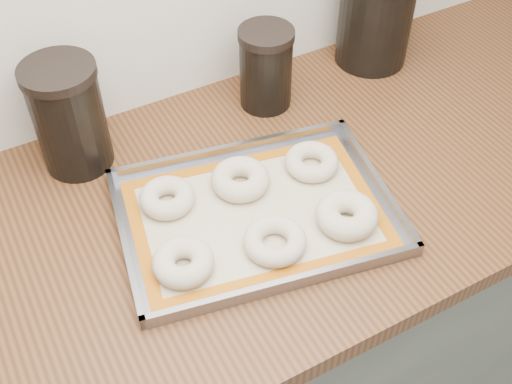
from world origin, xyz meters
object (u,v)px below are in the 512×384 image
canister_mid (266,68)px  bagel_back_left (167,198)px  canister_left (69,117)px  bagel_back_mid (240,179)px  bagel_front_left (183,262)px  bagel_front_mid (275,241)px  canister_right (376,14)px  bagel_front_right (347,215)px  bagel_back_right (312,162)px  baking_tray (256,214)px

canister_mid → bagel_back_left: bearing=-149.2°
canister_left → canister_mid: 0.39m
bagel_back_mid → canister_left: canister_left is taller
bagel_front_left → bagel_front_mid: bagel_front_left is taller
canister_left → canister_mid: bearing=-1.8°
canister_left → canister_right: size_ratio=0.95×
bagel_front_right → bagel_back_left: bagel_front_right is taller
bagel_front_right → bagel_back_right: bearing=81.9°
bagel_back_mid → bagel_front_left: bearing=-143.8°
bagel_back_right → bagel_front_right: bearing=-98.1°
bagel_front_mid → bagel_front_right: size_ratio=0.98×
baking_tray → canister_right: size_ratio=2.35×
bagel_front_right → canister_left: 0.51m
bagel_back_mid → canister_right: 0.50m
canister_left → canister_right: canister_right is taller
bagel_back_left → canister_left: canister_left is taller
bagel_front_left → canister_mid: (0.32, 0.32, 0.06)m
bagel_front_right → canister_left: canister_left is taller
bagel_front_left → canister_right: canister_right is taller
bagel_front_left → bagel_back_right: 0.32m
bagel_front_mid → bagel_back_right: size_ratio=1.05×
bagel_front_mid → bagel_back_mid: size_ratio=0.99×
baking_tray → bagel_back_left: (-0.12, 0.09, 0.01)m
bagel_back_left → bagel_back_right: 0.27m
bagel_back_mid → canister_mid: size_ratio=0.62×
canister_right → bagel_front_right: bearing=-130.3°
bagel_back_left → bagel_front_left: bearing=-103.1°
bagel_front_mid → bagel_back_mid: bagel_back_mid is taller
bagel_front_left → canister_right: (0.60, 0.34, 0.09)m
bagel_front_mid → canister_right: 0.59m
bagel_back_right → canister_right: canister_right is taller
bagel_front_right → canister_mid: size_ratio=0.63×
bagel_front_right → bagel_back_right: bagel_front_right is taller
bagel_front_left → canister_left: canister_left is taller
bagel_front_left → canister_right: 0.70m
bagel_back_left → canister_left: bearing=117.6°
canister_left → bagel_back_right: bearing=-32.1°
bagel_front_right → baking_tray: bearing=143.8°
bagel_front_mid → canister_right: bearing=39.1°
baking_tray → bagel_front_right: 0.15m
bagel_front_right → canister_mid: bearing=82.9°
bagel_front_right → bagel_back_left: (-0.25, 0.18, -0.00)m
bagel_front_right → bagel_back_right: size_ratio=1.07×
bagel_front_mid → bagel_back_left: (-0.12, 0.17, 0.00)m
bagel_back_left → canister_left: size_ratio=0.46×
bagel_front_mid → bagel_front_right: 0.13m
bagel_front_left → canister_mid: bearing=44.2°
bagel_back_left → canister_mid: 0.35m
bagel_front_left → bagel_back_left: bearing=76.9°
baking_tray → bagel_back_left: bagel_back_left is taller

